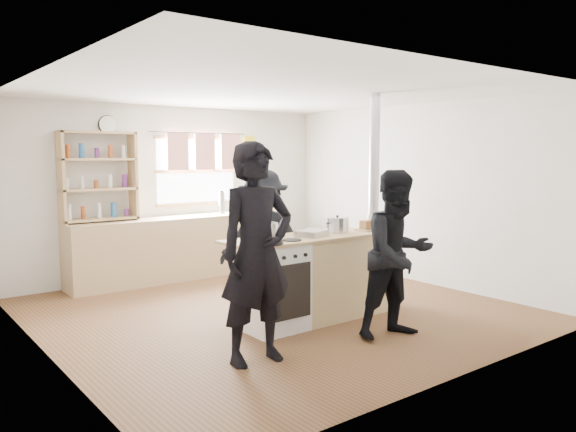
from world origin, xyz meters
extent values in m
cube|color=brown|center=(0.00, 0.00, -0.01)|extent=(5.00, 5.00, 0.01)
cube|color=tan|center=(0.00, 2.22, 0.45)|extent=(3.40, 0.55, 0.90)
cube|color=tan|center=(-1.20, 2.34, 0.94)|extent=(1.00, 0.28, 0.03)
cube|color=tan|center=(-1.20, 2.34, 1.33)|extent=(1.00, 0.28, 0.03)
cube|color=tan|center=(-1.20, 2.34, 1.74)|extent=(1.00, 0.28, 0.03)
cube|color=tan|center=(-1.20, 2.34, 2.08)|extent=(1.00, 0.28, 0.03)
cube|color=tan|center=(-1.68, 2.34, 1.50)|extent=(0.04, 0.28, 1.20)
cube|color=tan|center=(-0.72, 2.34, 1.50)|extent=(0.04, 0.28, 1.20)
cylinder|color=silver|center=(0.62, 2.22, 1.07)|extent=(0.10, 0.10, 0.34)
cube|color=white|center=(-0.45, -0.55, 0.45)|extent=(0.60, 0.60, 0.90)
cube|color=#D3B87F|center=(0.45, -0.55, 0.45)|extent=(1.20, 0.60, 0.90)
cube|color=tan|center=(0.00, -0.55, 0.92)|extent=(1.84, 0.64, 0.03)
cylinder|color=black|center=(-0.63, -0.75, 0.96)|extent=(0.38, 0.38, 0.05)
cylinder|color=#295C1F|center=(-0.63, -0.75, 0.97)|extent=(0.27, 0.27, 0.02)
cube|color=silver|center=(0.05, -0.60, 0.96)|extent=(0.39, 0.34, 0.07)
cube|color=brown|center=(0.05, -0.60, 0.98)|extent=(0.33, 0.29, 0.02)
cylinder|color=silver|center=(-0.39, -0.41, 1.00)|extent=(0.22, 0.22, 0.15)
cylinder|color=silver|center=(-0.39, -0.41, 1.08)|extent=(0.22, 0.22, 0.01)
sphere|color=black|center=(-0.39, -0.41, 1.10)|extent=(0.03, 0.03, 0.03)
cylinder|color=silver|center=(0.46, -0.55, 1.01)|extent=(0.25, 0.25, 0.16)
cylinder|color=silver|center=(0.46, -0.55, 1.10)|extent=(0.26, 0.26, 0.01)
sphere|color=black|center=(0.46, -0.55, 1.11)|extent=(0.03, 0.03, 0.03)
cube|color=tan|center=(0.86, -0.66, 0.94)|extent=(0.28, 0.20, 0.02)
cube|color=olive|center=(0.86, -0.66, 1.00)|extent=(0.22, 0.11, 0.10)
cube|color=black|center=(1.03, -0.55, 0.23)|extent=(0.35, 0.35, 0.46)
cylinder|color=#ADADB2|center=(1.03, -0.55, 1.48)|extent=(0.12, 0.12, 2.04)
imported|color=black|center=(-1.08, -1.22, 0.95)|extent=(0.72, 0.50, 1.91)
imported|color=black|center=(0.40, -1.50, 0.83)|extent=(0.89, 0.75, 1.65)
imported|color=black|center=(0.05, 0.29, 0.81)|extent=(1.19, 0.95, 1.61)
camera|label=1|loc=(-3.75, -5.13, 1.80)|focal=35.00mm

